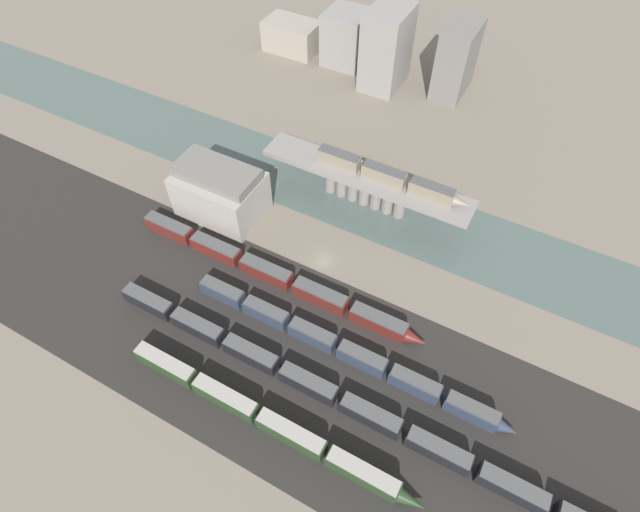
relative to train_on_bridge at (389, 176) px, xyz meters
name	(u,v)px	position (x,y,z in m)	size (l,w,h in m)	color
ground_plane	(323,261)	(-5.43, -21.06, -10.63)	(400.00, 400.00, 0.00)	#756B5B
railbed_yard	(265,346)	(-5.43, -45.06, -10.63)	(280.00, 42.00, 0.01)	#282623
river_water	(364,202)	(-5.43, 0.00, -10.63)	(320.00, 21.29, 0.01)	#4C5B56
bridge	(365,183)	(-5.43, 0.00, -4.47)	(51.42, 8.39, 8.80)	gray
train_on_bridge	(389,176)	(0.00, 0.00, 0.00)	(36.72, 2.65, 3.75)	gray
train_yard_near	(265,419)	(2.70, -57.90, -8.73)	(57.88, 2.81, 3.89)	#23381E
train_yard_mid	(346,403)	(13.85, -48.44, -8.88)	(102.67, 2.91, 3.57)	black
train_yard_far	(342,349)	(8.47, -39.29, -8.86)	(66.30, 2.77, 3.62)	#2D384C
train_yard_outer	(273,274)	(-12.62, -30.51, -8.85)	(68.77, 3.05, 3.64)	#5B1E19
warehouse_building	(220,192)	(-33.71, -18.79, -4.23)	(19.30, 13.50, 13.47)	#9E998E
city_block_far_left	(292,36)	(-56.57, 53.03, -5.89)	(17.47, 10.88, 9.48)	gray
city_block_left	(346,38)	(-37.81, 54.74, -2.54)	(12.61, 12.63, 16.18)	gray
city_block_center	(386,48)	(-22.05, 48.92, 0.90)	(11.08, 15.22, 23.06)	gray
city_block_right	(457,60)	(-2.63, 55.27, -0.56)	(8.72, 15.83, 20.16)	slate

